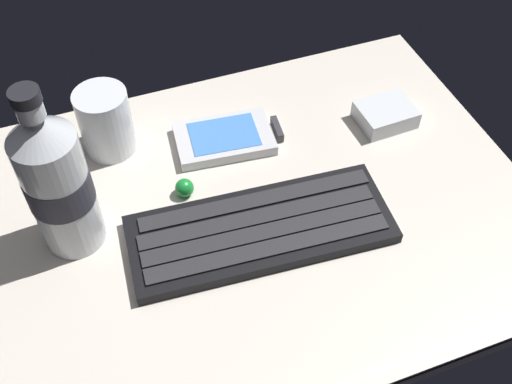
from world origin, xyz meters
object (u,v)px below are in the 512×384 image
(handheld_device, at_px, (229,137))
(juice_cup, at_px, (106,124))
(water_bottle, at_px, (57,182))
(charger_block, at_px, (385,115))
(trackball_mouse, at_px, (184,188))
(keyboard, at_px, (261,229))

(handheld_device, distance_m, juice_cup, 0.15)
(juice_cup, height_order, water_bottle, water_bottle)
(handheld_device, distance_m, charger_block, 0.20)
(handheld_device, xyz_separation_m, charger_block, (0.20, -0.04, 0.00))
(juice_cup, bearing_deg, water_bottle, -117.67)
(charger_block, height_order, trackball_mouse, charger_block)
(handheld_device, height_order, juice_cup, juice_cup)
(handheld_device, height_order, trackball_mouse, trackball_mouse)
(keyboard, distance_m, handheld_device, 0.15)
(water_bottle, height_order, trackball_mouse, water_bottle)
(juice_cup, height_order, charger_block, juice_cup)
(trackball_mouse, bearing_deg, water_bottle, -172.67)
(trackball_mouse, bearing_deg, keyboard, -53.41)
(juice_cup, bearing_deg, charger_block, -12.85)
(charger_block, xyz_separation_m, trackball_mouse, (-0.28, -0.03, -0.00))
(handheld_device, relative_size, juice_cup, 1.57)
(keyboard, distance_m, trackball_mouse, 0.11)
(trackball_mouse, bearing_deg, juice_cup, 121.21)
(handheld_device, height_order, charger_block, charger_block)
(handheld_device, height_order, water_bottle, water_bottle)
(charger_block, distance_m, trackball_mouse, 0.28)
(juice_cup, xyz_separation_m, charger_block, (0.34, -0.08, -0.03))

